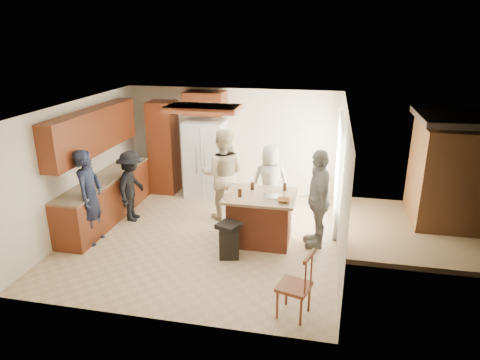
% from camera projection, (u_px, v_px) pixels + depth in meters
% --- Properties ---
extents(room_shell, '(8.00, 5.20, 5.00)m').
position_uv_depth(room_shell, '(435.00, 182.00, 8.58)').
color(room_shell, tan).
rests_on(room_shell, ground).
extents(person_front_left, '(0.52, 0.68, 1.78)m').
position_uv_depth(person_front_left, '(90.00, 197.00, 7.75)').
color(person_front_left, '#191F33').
rests_on(person_front_left, ground).
extents(person_behind_left, '(1.00, 0.70, 1.91)m').
position_uv_depth(person_behind_left, '(223.00, 174.00, 8.75)').
color(person_behind_left, tan).
rests_on(person_behind_left, ground).
extents(person_behind_right, '(0.80, 0.55, 1.56)m').
position_uv_depth(person_behind_right, '(270.00, 182.00, 8.85)').
color(person_behind_right, gray).
rests_on(person_behind_right, ground).
extents(person_side_right, '(0.73, 1.15, 1.82)m').
position_uv_depth(person_side_right, '(318.00, 199.00, 7.63)').
color(person_side_right, gray).
rests_on(person_side_right, ground).
extents(person_counter, '(0.50, 0.98, 1.48)m').
position_uv_depth(person_counter, '(132.00, 186.00, 8.71)').
color(person_counter, black).
rests_on(person_counter, ground).
extents(left_cabinetry, '(0.64, 3.00, 2.30)m').
position_uv_depth(left_cabinetry, '(102.00, 175.00, 8.68)').
color(left_cabinetry, maroon).
rests_on(left_cabinetry, ground).
extents(back_wall_units, '(1.80, 0.60, 2.45)m').
position_uv_depth(back_wall_units, '(174.00, 137.00, 10.02)').
color(back_wall_units, maroon).
rests_on(back_wall_units, ground).
extents(refrigerator, '(0.90, 0.76, 1.80)m').
position_uv_depth(refrigerator, '(206.00, 159.00, 9.96)').
color(refrigerator, white).
rests_on(refrigerator, ground).
extents(kitchen_island, '(1.28, 1.03, 0.93)m').
position_uv_depth(kitchen_island, '(260.00, 218.00, 7.90)').
color(kitchen_island, brown).
rests_on(kitchen_island, ground).
extents(island_items, '(0.94, 0.70, 0.15)m').
position_uv_depth(island_items, '(272.00, 195.00, 7.62)').
color(island_items, silver).
rests_on(island_items, kitchen_island).
extents(trash_bin, '(0.47, 0.47, 0.63)m').
position_uv_depth(trash_bin, '(229.00, 240.00, 7.40)').
color(trash_bin, black).
rests_on(trash_bin, ground).
extents(spindle_chair, '(0.52, 0.52, 0.99)m').
position_uv_depth(spindle_chair, '(296.00, 287.00, 5.81)').
color(spindle_chair, maroon).
rests_on(spindle_chair, ground).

